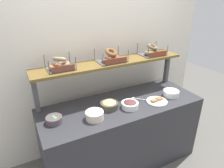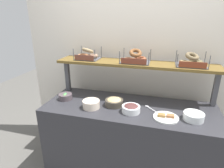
# 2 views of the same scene
# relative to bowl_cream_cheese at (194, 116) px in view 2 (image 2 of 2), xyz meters

# --- Properties ---
(ground_plane) EXTENTS (8.00, 8.00, 0.00)m
(ground_plane) POSITION_rel_bowl_cream_cheese_xyz_m (-0.63, 0.11, -0.89)
(ground_plane) COLOR #595651
(back_wall) EXTENTS (3.07, 0.06, 2.40)m
(back_wall) POSITION_rel_bowl_cream_cheese_xyz_m (-0.63, 0.66, 0.31)
(back_wall) COLOR silver
(back_wall) RESTS_ON ground_plane
(deli_counter) EXTENTS (1.87, 0.70, 0.85)m
(deli_counter) POSITION_rel_bowl_cream_cheese_xyz_m (-0.63, 0.11, -0.47)
(deli_counter) COLOR #2D2D33
(deli_counter) RESTS_ON ground_plane
(shelf_riser_left) EXTENTS (0.05, 0.05, 0.40)m
(shelf_riser_left) POSITION_rel_bowl_cream_cheese_xyz_m (-1.51, 0.38, 0.16)
(shelf_riser_left) COLOR #4C4C51
(shelf_riser_left) RESTS_ON deli_counter
(shelf_riser_right) EXTENTS (0.05, 0.05, 0.40)m
(shelf_riser_right) POSITION_rel_bowl_cream_cheese_xyz_m (0.24, 0.38, 0.16)
(shelf_riser_right) COLOR #4C4C51
(shelf_riser_right) RESTS_ON deli_counter
(upper_shelf) EXTENTS (1.83, 0.32, 0.03)m
(upper_shelf) POSITION_rel_bowl_cream_cheese_xyz_m (-0.63, 0.38, 0.37)
(upper_shelf) COLOR brown
(upper_shelf) RESTS_ON shelf_riser_left
(bowl_cream_cheese) EXTENTS (0.19, 0.19, 0.09)m
(bowl_cream_cheese) POSITION_rel_bowl_cream_cheese_xyz_m (0.00, 0.00, 0.00)
(bowl_cream_cheese) COLOR white
(bowl_cream_cheese) RESTS_ON deli_counter
(bowl_veggie_mix) EXTENTS (0.16, 0.16, 0.08)m
(bowl_veggie_mix) POSITION_rel_bowl_cream_cheese_xyz_m (-1.40, 0.10, -0.01)
(bowl_veggie_mix) COLOR #53474C
(bowl_veggie_mix) RESTS_ON deli_counter
(bowl_chocolate_spread) EXTENTS (0.19, 0.19, 0.09)m
(bowl_chocolate_spread) POSITION_rel_bowl_cream_cheese_xyz_m (-0.60, -0.01, -0.00)
(bowl_chocolate_spread) COLOR white
(bowl_chocolate_spread) RESTS_ON deli_counter
(bowl_hummus) EXTENTS (0.20, 0.20, 0.09)m
(bowl_hummus) POSITION_rel_bowl_cream_cheese_xyz_m (-0.80, 0.09, -0.00)
(bowl_hummus) COLOR #484237
(bowl_hummus) RESTS_ON deli_counter
(bowl_potato_salad) EXTENTS (0.18, 0.18, 0.11)m
(bowl_potato_salad) POSITION_rel_bowl_cream_cheese_xyz_m (-1.03, -0.03, 0.01)
(bowl_potato_salad) COLOR beige
(bowl_potato_salad) RESTS_ON deli_counter
(serving_plate_white) EXTENTS (0.24, 0.24, 0.04)m
(serving_plate_white) POSITION_rel_bowl_cream_cheese_xyz_m (-0.25, -0.04, -0.03)
(serving_plate_white) COLOR white
(serving_plate_white) RESTS_ON deli_counter
(serving_spoon_near_plate) EXTENTS (0.14, 0.13, 0.01)m
(serving_spoon_near_plate) POSITION_rel_bowl_cream_cheese_xyz_m (-0.42, 0.12, -0.04)
(serving_spoon_near_plate) COLOR #B7B7BC
(serving_spoon_near_plate) RESTS_ON deli_counter
(bagel_basket_everything) EXTENTS (0.29, 0.25, 0.15)m
(bagel_basket_everything) POSITION_rel_bowl_cream_cheese_xyz_m (-1.22, 0.40, 0.43)
(bagel_basket_everything) COLOR #4C4C51
(bagel_basket_everything) RESTS_ON upper_shelf
(bagel_basket_cinnamon_raisin) EXTENTS (0.33, 0.25, 0.16)m
(bagel_basket_cinnamon_raisin) POSITION_rel_bowl_cream_cheese_xyz_m (-0.63, 0.37, 0.43)
(bagel_basket_cinnamon_raisin) COLOR #4C4C51
(bagel_basket_cinnamon_raisin) RESTS_ON upper_shelf
(bagel_basket_poppy) EXTENTS (0.31, 0.27, 0.15)m
(bagel_basket_poppy) POSITION_rel_bowl_cream_cheese_xyz_m (-0.04, 0.38, 0.43)
(bagel_basket_poppy) COLOR #4C4C51
(bagel_basket_poppy) RESTS_ON upper_shelf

